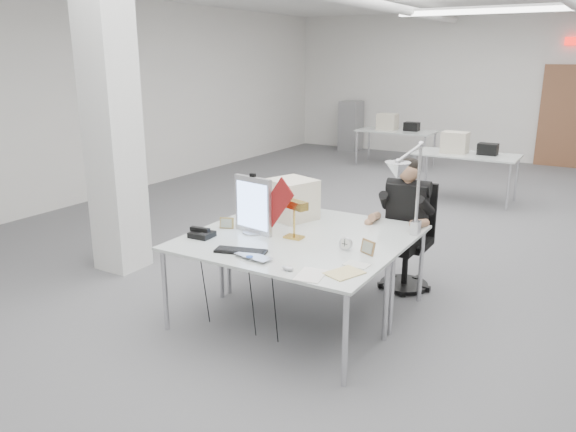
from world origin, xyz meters
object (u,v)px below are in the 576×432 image
at_px(bankers_lamp, 294,217).
at_px(office_chair, 407,241).
at_px(desk_main, 273,252).
at_px(desk_phone, 202,234).
at_px(architect_lamp, 409,188).
at_px(laptop, 250,259).
at_px(monitor, 253,205).
at_px(beige_monitor, 292,199).
at_px(seated_person, 407,203).

bearing_deg(bankers_lamp, office_chair, 81.60).
bearing_deg(desk_main, desk_phone, -178.52).
height_order(bankers_lamp, desk_phone, bankers_lamp).
height_order(bankers_lamp, architect_lamp, architect_lamp).
height_order(office_chair, laptop, office_chair).
bearing_deg(monitor, desk_phone, -123.98).
relative_size(desk_main, beige_monitor, 4.44).
bearing_deg(laptop, beige_monitor, 114.04).
distance_m(seated_person, laptop, 1.88).
xyz_separation_m(bankers_lamp, architect_lamp, (0.87, 0.39, 0.28)).
distance_m(desk_main, office_chair, 1.67).
distance_m(monitor, architect_lamp, 1.35).
distance_m(desk_main, seated_person, 1.61).
relative_size(office_chair, architect_lamp, 1.06).
bearing_deg(seated_person, beige_monitor, -153.65).
xyz_separation_m(desk_main, monitor, (-0.40, 0.32, 0.27)).
bearing_deg(desk_main, monitor, 141.95).
height_order(desk_phone, beige_monitor, beige_monitor).
bearing_deg(desk_main, laptop, -97.79).
bearing_deg(bankers_lamp, desk_phone, -131.32).
bearing_deg(desk_phone, architect_lamp, 24.03).
distance_m(seated_person, beige_monitor, 1.12).
height_order(monitor, bankers_lamp, monitor).
bearing_deg(monitor, architect_lamp, 29.12).
relative_size(office_chair, bankers_lamp, 2.64).
xyz_separation_m(office_chair, bankers_lamp, (-0.62, -1.16, 0.44)).
xyz_separation_m(office_chair, laptop, (-0.64, -1.81, 0.27)).
distance_m(laptop, beige_monitor, 1.22).
distance_m(bankers_lamp, architect_lamp, 0.99).
relative_size(laptop, architect_lamp, 0.33).
bearing_deg(bankers_lamp, seated_person, 80.54).
height_order(seated_person, architect_lamp, architect_lamp).
bearing_deg(beige_monitor, laptop, -55.97).
relative_size(seated_person, architect_lamp, 1.01).
xyz_separation_m(desk_main, architect_lamp, (0.85, 0.76, 0.48)).
distance_m(monitor, bankers_lamp, 0.39).
distance_m(office_chair, laptop, 1.94).
xyz_separation_m(laptop, beige_monitor, (-0.31, 1.17, 0.18)).
bearing_deg(architect_lamp, desk_phone, -160.41).
bearing_deg(beige_monitor, seated_person, 51.61).
bearing_deg(laptop, office_chair, 79.87).
height_order(desk_main, monitor, monitor).
relative_size(seated_person, laptop, 3.03).
xyz_separation_m(desk_main, office_chair, (0.60, 1.53, -0.24)).
height_order(laptop, beige_monitor, beige_monitor).
bearing_deg(bankers_lamp, architect_lamp, 43.98).
bearing_deg(desk_main, bankers_lamp, 92.79).
bearing_deg(laptop, desk_main, 91.56).
bearing_deg(desk_phone, office_chair, 47.16).
bearing_deg(architect_lamp, beige_monitor, 167.20).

